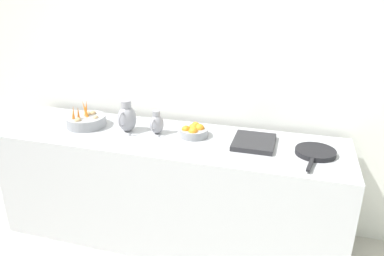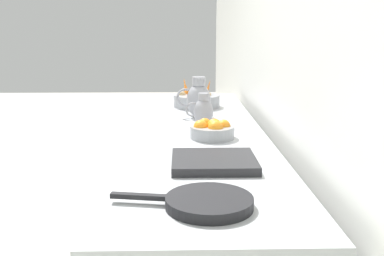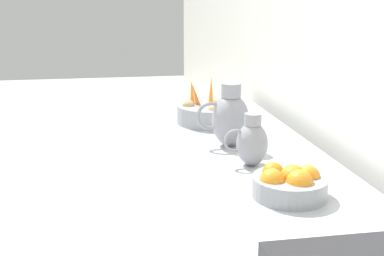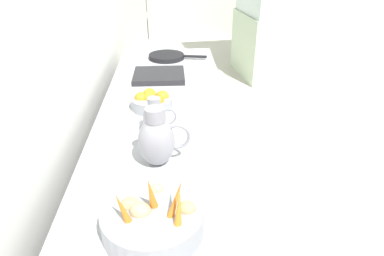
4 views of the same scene
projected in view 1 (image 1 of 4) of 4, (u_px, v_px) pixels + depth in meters
tile_wall_left at (246, 53)px, 2.88m from camera, size 0.10×9.15×3.00m
prep_counter at (169, 188)px, 2.98m from camera, size 0.73×2.73×0.91m
vegetable_colander at (86, 120)px, 3.01m from camera, size 0.32×0.32×0.22m
orange_bowl at (194, 131)px, 2.81m from camera, size 0.23×0.23×0.10m
metal_pitcher_tall at (127, 118)px, 2.88m from camera, size 0.21×0.15×0.25m
metal_pitcher_short at (157, 123)px, 2.85m from camera, size 0.16×0.11×0.19m
counter_sink_basin at (254, 142)px, 2.67m from camera, size 0.34×0.30×0.04m
skillet_on_counter at (315, 152)px, 2.52m from camera, size 0.45×0.28×0.03m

